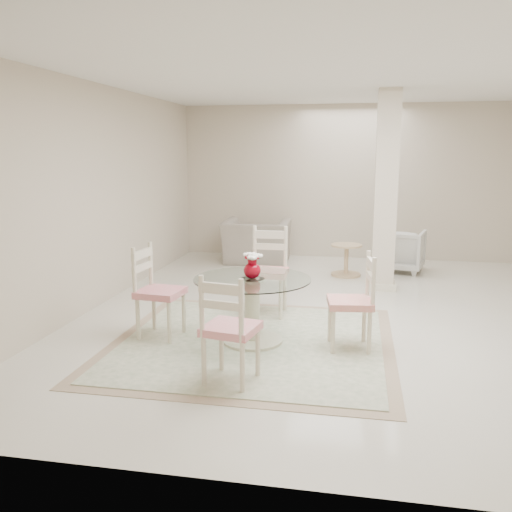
% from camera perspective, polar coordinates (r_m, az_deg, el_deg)
% --- Properties ---
extents(ground, '(7.00, 7.00, 0.00)m').
position_cam_1_polar(ground, '(6.54, 9.09, -5.96)').
color(ground, silver).
rests_on(ground, ground).
extents(room_shell, '(6.02, 7.02, 2.71)m').
position_cam_1_polar(room_shell, '(6.26, 9.61, 10.51)').
color(room_shell, beige).
rests_on(room_shell, ground).
extents(column, '(0.30, 0.30, 2.70)m').
position_cam_1_polar(column, '(7.59, 13.50, 6.60)').
color(column, beige).
rests_on(column, ground).
extents(area_rug, '(2.78, 2.78, 0.02)m').
position_cam_1_polar(area_rug, '(5.50, -0.39, -9.05)').
color(area_rug, tan).
rests_on(area_rug, ground).
extents(dining_table, '(1.15, 1.15, 0.66)m').
position_cam_1_polar(dining_table, '(5.39, -0.40, -5.75)').
color(dining_table, beige).
rests_on(dining_table, ground).
extents(red_vase, '(0.20, 0.18, 0.26)m').
position_cam_1_polar(red_vase, '(5.28, -0.39, -1.04)').
color(red_vase, '#9D0416').
rests_on(red_vase, dining_table).
extents(dining_chair_east, '(0.47, 0.47, 1.03)m').
position_cam_1_polar(dining_chair_east, '(5.26, 10.60, -4.03)').
color(dining_chair_east, '#EFE1C4').
rests_on(dining_chair_east, ground).
extents(dining_chair_north, '(0.45, 0.45, 1.13)m').
position_cam_1_polar(dining_chair_north, '(6.31, 1.30, -0.88)').
color(dining_chair_north, beige).
rests_on(dining_chair_north, ground).
extents(dining_chair_west, '(0.47, 0.47, 1.06)m').
position_cam_1_polar(dining_chair_west, '(5.61, -10.68, -2.95)').
color(dining_chair_west, beige).
rests_on(dining_chair_west, ground).
extents(dining_chair_south, '(0.48, 0.48, 1.03)m').
position_cam_1_polar(dining_chair_south, '(4.38, -3.00, -6.92)').
color(dining_chair_south, beige).
rests_on(dining_chair_south, ground).
extents(recliner_taupe, '(1.15, 1.01, 0.73)m').
position_cam_1_polar(recliner_taupe, '(9.32, 0.06, 1.55)').
color(recliner_taupe, gray).
rests_on(recliner_taupe, ground).
extents(armchair_white, '(0.87, 0.88, 0.67)m').
position_cam_1_polar(armchair_white, '(8.95, 14.92, 0.60)').
color(armchair_white, silver).
rests_on(armchair_white, ground).
extents(side_table, '(0.47, 0.47, 0.49)m').
position_cam_1_polar(side_table, '(8.44, 9.47, -0.55)').
color(side_table, tan).
rests_on(side_table, ground).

